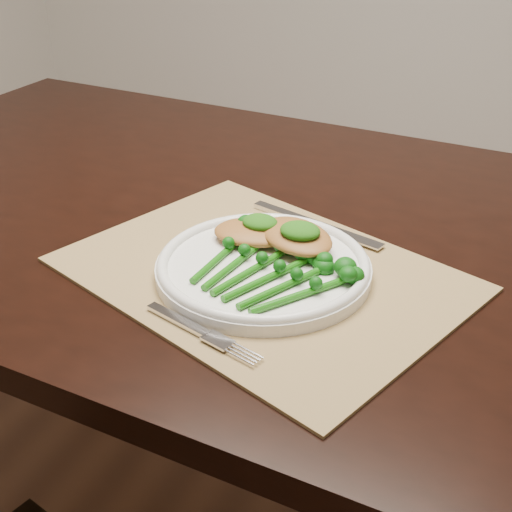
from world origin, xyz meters
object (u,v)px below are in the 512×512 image
at_px(dinner_plate, 263,266).
at_px(chicken_fillet_left, 257,232).
at_px(dining_table, 251,402).
at_px(broccolini_bundle, 259,274).
at_px(placemat, 262,274).

bearing_deg(dinner_plate, chicken_fillet_left, 120.53).
height_order(dining_table, dinner_plate, dinner_plate).
relative_size(dining_table, chicken_fillet_left, 14.22).
height_order(dining_table, broccolini_bundle, broccolini_bundle).
bearing_deg(placemat, broccolini_bundle, -53.07).
bearing_deg(dinner_plate, placemat, 122.90).
xyz_separation_m(dining_table, dinner_plate, (0.09, -0.16, 0.39)).
bearing_deg(dinner_plate, dining_table, 118.78).
height_order(dining_table, chicken_fillet_left, chicken_fillet_left).
relative_size(dining_table, broccolini_bundle, 7.49).
bearing_deg(chicken_fillet_left, dining_table, 100.94).
distance_m(dining_table, broccolini_bundle, 0.46).
bearing_deg(dining_table, dinner_plate, -57.04).
xyz_separation_m(dinner_plate, chicken_fillet_left, (-0.03, 0.06, 0.02)).
bearing_deg(broccolini_bundle, dinner_plate, 123.80).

